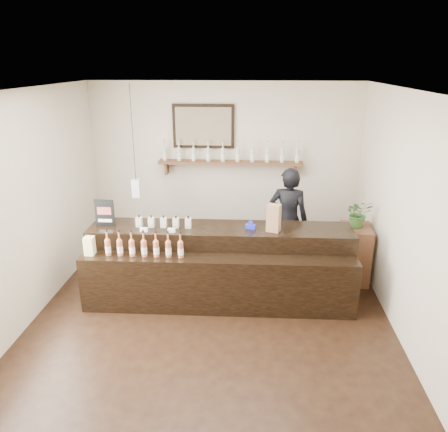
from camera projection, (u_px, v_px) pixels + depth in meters
name	position (u px, v px, depth m)	size (l,w,h in m)	color
ground	(211.00, 319.00, 5.54)	(5.00, 5.00, 0.00)	black
room_shell	(210.00, 191.00, 4.96)	(5.00, 5.00, 5.00)	beige
back_wall_decor	(215.00, 147.00, 7.19)	(2.66, 0.96, 1.69)	#56301D
counter	(219.00, 267.00, 5.91)	(3.55, 0.99, 1.15)	black
promo_sign	(105.00, 213.00, 5.85)	(0.26, 0.02, 0.37)	black
paper_bag	(274.00, 218.00, 5.66)	(0.20, 0.17, 0.36)	#9C6E4B
tape_dispenser	(251.00, 226.00, 5.79)	(0.14, 0.08, 0.11)	#1C26C5
side_cabinet	(354.00, 253.00, 6.42)	(0.46, 0.61, 0.84)	#56301D
potted_plant	(359.00, 214.00, 6.21)	(0.37, 0.32, 0.41)	#345E25
shopkeeper	(288.00, 213.00, 6.62)	(0.67, 0.44, 1.84)	black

